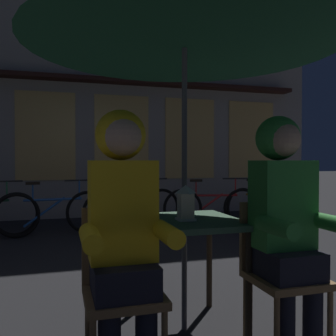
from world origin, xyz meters
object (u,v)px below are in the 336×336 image
(chair_left, at_px, (122,281))
(patio_umbrella, at_px, (185,19))
(cafe_table, at_px, (184,234))
(person_left_hooded, at_px, (123,215))
(lantern, at_px, (186,202))
(bicycle_third, at_px, (53,213))
(chair_right, at_px, (279,266))
(bicycle_fifth, at_px, (213,207))
(bicycle_fourth, at_px, (133,209))
(person_right_hooded, at_px, (285,208))
(bicycle_furthest, at_px, (265,204))

(chair_left, bearing_deg, patio_umbrella, 37.55)
(cafe_table, xyz_separation_m, person_left_hooded, (-0.48, -0.43, 0.21))
(cafe_table, bearing_deg, person_left_hooded, -138.43)
(lantern, bearing_deg, bicycle_third, 104.34)
(lantern, relative_size, chair_right, 0.27)
(chair_right, distance_m, bicycle_fifth, 3.92)
(chair_left, relative_size, chair_right, 1.00)
(person_left_hooded, distance_m, bicycle_fourth, 4.04)
(chair_right, distance_m, bicycle_third, 4.06)
(chair_left, height_order, bicycle_third, chair_left)
(person_left_hooded, bearing_deg, patio_umbrella, 41.57)
(patio_umbrella, height_order, chair_right, patio_umbrella)
(lantern, xyz_separation_m, person_left_hooded, (-0.47, -0.37, -0.01))
(chair_left, distance_m, person_right_hooded, 1.03)
(bicycle_furthest, bearing_deg, person_left_hooded, -129.28)
(lantern, relative_size, person_left_hooded, 0.17)
(person_left_hooded, height_order, person_right_hooded, same)
(chair_right, bearing_deg, chair_left, 180.00)
(person_left_hooded, bearing_deg, bicycle_fourth, 78.33)
(bicycle_fifth, bearing_deg, lantern, -115.99)
(chair_right, relative_size, person_right_hooded, 0.62)
(bicycle_third, bearing_deg, person_left_hooded, -83.76)
(lantern, bearing_deg, person_left_hooded, -141.57)
(person_right_hooded, distance_m, bicycle_third, 4.14)
(person_right_hooded, bearing_deg, cafe_table, 138.43)
(patio_umbrella, height_order, bicycle_fifth, patio_umbrella)
(patio_umbrella, xyz_separation_m, person_right_hooded, (0.48, -0.43, -1.21))
(patio_umbrella, height_order, bicycle_furthest, patio_umbrella)
(person_right_hooded, xyz_separation_m, bicycle_third, (-1.38, 3.87, -0.50))
(patio_umbrella, distance_m, person_right_hooded, 1.37)
(cafe_table, bearing_deg, bicycle_fifth, 63.79)
(bicycle_fourth, bearing_deg, bicycle_fifth, -5.88)
(patio_umbrella, height_order, person_left_hooded, patio_umbrella)
(chair_right, height_order, bicycle_fifth, chair_right)
(lantern, relative_size, bicycle_fourth, 0.14)
(lantern, distance_m, bicycle_fourth, 3.61)
(chair_right, bearing_deg, person_left_hooded, -176.61)
(person_right_hooded, bearing_deg, bicycle_fifth, 72.75)
(patio_umbrella, relative_size, bicycle_third, 1.38)
(lantern, height_order, chair_right, lantern)
(chair_left, relative_size, person_left_hooded, 0.62)
(cafe_table, xyz_separation_m, bicycle_furthest, (2.71, 3.47, -0.29))
(lantern, xyz_separation_m, chair_right, (0.49, -0.32, -0.37))
(chair_left, xyz_separation_m, bicycle_third, (-0.42, 3.82, -0.14))
(patio_umbrella, height_order, lantern, patio_umbrella)
(bicycle_fifth, bearing_deg, person_left_hooded, -119.40)
(person_right_hooded, bearing_deg, chair_right, 90.00)
(lantern, bearing_deg, bicycle_fourth, 84.52)
(chair_left, relative_size, bicycle_furthest, 0.53)
(patio_umbrella, height_order, bicycle_fourth, patio_umbrella)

